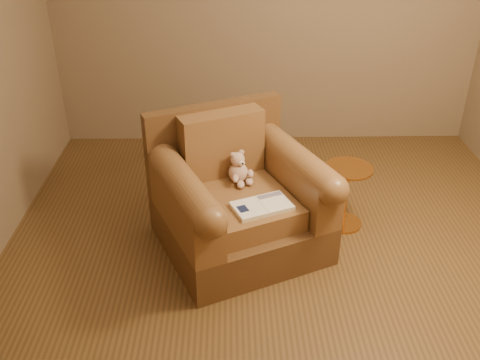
{
  "coord_description": "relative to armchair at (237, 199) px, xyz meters",
  "views": [
    {
      "loc": [
        -0.36,
        -2.98,
        2.34
      ],
      "look_at": [
        -0.3,
        0.12,
        0.57
      ],
      "focal_mm": 40.0,
      "sensor_mm": 36.0,
      "label": 1
    }
  ],
  "objects": [
    {
      "name": "side_table",
      "position": [
        0.82,
        0.21,
        -0.09
      ],
      "size": [
        0.35,
        0.35,
        0.5
      ],
      "color": "#C88337",
      "rests_on": "floor"
    },
    {
      "name": "armchair",
      "position": [
        0.0,
        0.0,
        0.0
      ],
      "size": [
        1.35,
        1.32,
        0.94
      ],
      "rotation": [
        0.0,
        0.0,
        0.42
      ],
      "color": "brown",
      "rests_on": "floor"
    },
    {
      "name": "floor",
      "position": [
        0.32,
        -0.21,
        -0.36
      ],
      "size": [
        4.0,
        4.0,
        0.0
      ],
      "primitive_type": "plane",
      "color": "brown",
      "rests_on": "ground"
    },
    {
      "name": "room",
      "position": [
        0.32,
        -0.21,
        1.35
      ],
      "size": [
        4.02,
        4.02,
        2.71
      ],
      "color": "#7A634B",
      "rests_on": "ground"
    },
    {
      "name": "teddy_bear",
      "position": [
        0.02,
        0.1,
        0.17
      ],
      "size": [
        0.18,
        0.2,
        0.24
      ],
      "rotation": [
        0.0,
        0.0,
        0.58
      ],
      "color": "tan",
      "rests_on": "armchair"
    },
    {
      "name": "guidebook",
      "position": [
        0.16,
        -0.25,
        0.1
      ],
      "size": [
        0.44,
        0.35,
        0.03
      ],
      "rotation": [
        0.0,
        0.0,
        0.39
      ],
      "color": "beige",
      "rests_on": "armchair"
    }
  ]
}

